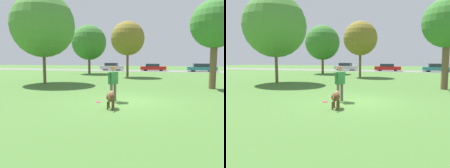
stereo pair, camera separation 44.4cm
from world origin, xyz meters
TOP-DOWN VIEW (x-y plane):
  - ground_plane at (0.00, 0.00)m, footprint 120.00×120.00m
  - far_road_strip at (0.00, 28.31)m, footprint 120.00×6.00m
  - person at (-0.74, -0.16)m, footprint 0.39×0.70m
  - dog at (-0.40, -1.67)m, footprint 0.43×0.92m
  - frisbee at (-1.33, -0.56)m, footprint 0.26×0.26m
  - tree_mid_center at (-3.22, 14.27)m, footprint 3.76×3.76m
  - tree_near_left at (-8.38, 5.88)m, footprint 5.13×5.13m
  - tree_near_right at (4.40, 6.00)m, footprint 3.15×3.15m
  - tree_far_left at (-9.55, 18.45)m, footprint 4.76×4.76m
  - parked_car_silver at (-9.27, 28.59)m, footprint 4.08×1.84m
  - parked_car_red at (-1.76, 28.69)m, footprint 4.44×2.00m
  - parked_car_teal at (6.00, 28.29)m, footprint 4.58×2.01m

SIDE VIEW (x-z plane):
  - ground_plane at x=0.00m, z-range 0.00..0.00m
  - far_road_strip at x=0.00m, z-range 0.00..0.01m
  - frisbee at x=-1.33m, z-range 0.00..0.02m
  - dog at x=-0.40m, z-range 0.13..0.80m
  - parked_car_red at x=-1.76m, z-range 0.00..1.25m
  - parked_car_silver at x=-9.27m, z-range -0.02..1.34m
  - parked_car_teal at x=6.00m, z-range 0.00..1.33m
  - person at x=-0.74m, z-range 0.15..1.77m
  - tree_near_right at x=4.40m, z-range 1.30..7.14m
  - tree_mid_center at x=-3.22m, z-range 1.20..7.37m
  - tree_far_left at x=-9.55m, z-range 0.95..7.62m
  - tree_near_left at x=-8.38m, z-range 1.06..8.31m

